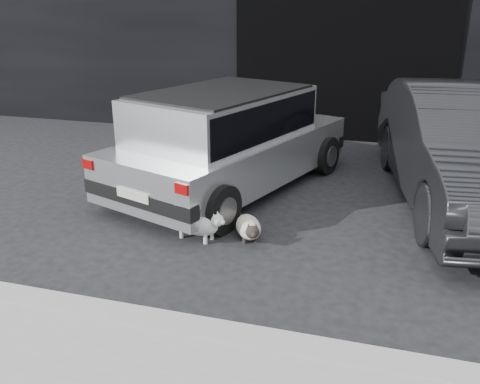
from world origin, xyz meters
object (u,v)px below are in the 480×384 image
(second_car, at_px, (468,147))
(cat_white, at_px, (199,224))
(cat_siamese, at_px, (249,228))
(silver_hatchback, at_px, (227,136))

(second_car, height_order, cat_white, second_car)
(cat_white, bearing_deg, cat_siamese, 121.42)
(second_car, distance_m, cat_siamese, 3.06)
(silver_hatchback, bearing_deg, cat_white, -64.13)
(cat_siamese, bearing_deg, cat_white, -5.99)
(cat_siamese, distance_m, cat_white, 0.56)
(silver_hatchback, relative_size, cat_siamese, 5.61)
(second_car, distance_m, cat_white, 3.57)
(second_car, xyz_separation_m, cat_siamese, (-2.38, -1.81, -0.63))
(silver_hatchback, bearing_deg, second_car, 24.64)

